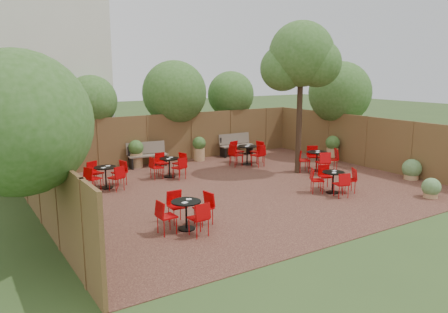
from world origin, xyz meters
TOP-DOWN VIEW (x-y plane):
  - ground at (0.00, 0.00)m, footprint 80.00×80.00m
  - courtyard_paving at (0.00, 0.00)m, footprint 12.00×10.00m
  - fence_back at (0.00, 5.00)m, footprint 12.00×0.08m
  - fence_left at (-6.00, 0.00)m, footprint 0.08×10.00m
  - fence_right at (6.00, 0.00)m, footprint 0.08×10.00m
  - neighbour_building at (-4.50, 8.00)m, footprint 5.00×4.00m
  - overhang_foliage at (-1.74, 2.47)m, footprint 16.00×10.82m
  - courtyard_tree at (3.01, 0.57)m, footprint 2.55×2.45m
  - park_bench_left at (-1.23, 4.63)m, footprint 1.60×0.67m
  - park_bench_right at (2.99, 4.63)m, footprint 1.57×0.54m
  - bistro_tables at (0.20, 0.71)m, footprint 8.95×6.69m
  - planters at (-0.18, 3.71)m, footprint 11.56×3.91m
  - low_shrubs at (5.26, -3.52)m, footprint 2.11×2.99m

SIDE VIEW (x-z plane):
  - ground at x=0.00m, z-range 0.00..0.00m
  - courtyard_paving at x=0.00m, z-range 0.00..0.02m
  - low_shrubs at x=5.26m, z-range -0.01..0.70m
  - bistro_tables at x=0.20m, z-range 0.00..0.87m
  - park_bench_left at x=-1.23m, z-range 0.03..1.00m
  - park_bench_right at x=2.99m, z-range 0.03..1.00m
  - planters at x=-0.18m, z-range 0.05..1.14m
  - fence_back at x=0.00m, z-range 0.00..2.00m
  - fence_left at x=-6.00m, z-range 0.00..2.00m
  - fence_right at x=6.00m, z-range 0.00..2.00m
  - overhang_foliage at x=-1.74m, z-range 1.39..4.15m
  - neighbour_building at x=-4.50m, z-range 0.00..8.00m
  - courtyard_tree at x=3.01m, z-range 1.41..6.86m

